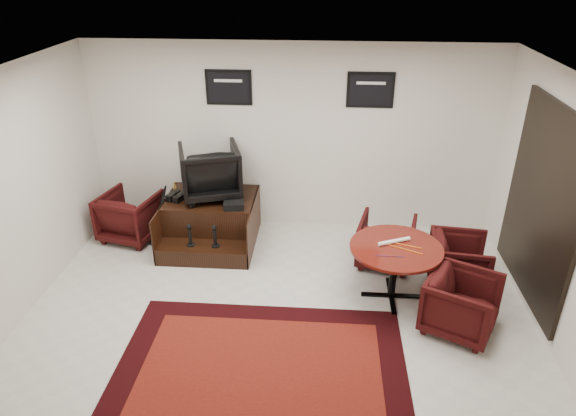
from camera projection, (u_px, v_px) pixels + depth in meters
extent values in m
plane|color=beige|center=(277.00, 323.00, 5.98)|extent=(6.00, 6.00, 0.00)
cube|color=silver|center=(292.00, 139.00, 7.57)|extent=(6.00, 0.02, 2.80)
cube|color=silver|center=(236.00, 408.00, 3.12)|extent=(6.00, 0.02, 2.80)
cube|color=silver|center=(0.00, 208.00, 5.55)|extent=(0.02, 5.00, 2.80)
cube|color=silver|center=(573.00, 228.00, 5.15)|extent=(0.02, 5.00, 2.80)
cube|color=white|center=(274.00, 83.00, 4.72)|extent=(6.00, 5.00, 0.02)
cube|color=black|center=(542.00, 206.00, 5.82)|extent=(0.05, 1.90, 2.30)
cube|color=black|center=(541.00, 205.00, 5.82)|extent=(0.02, 1.72, 2.12)
cube|color=black|center=(541.00, 206.00, 5.82)|extent=(0.03, 0.05, 2.12)
cube|color=black|center=(229.00, 87.00, 7.28)|extent=(0.66, 0.03, 0.50)
cube|color=black|center=(228.00, 88.00, 7.26)|extent=(0.58, 0.01, 0.42)
cube|color=silver|center=(228.00, 81.00, 7.21)|extent=(0.40, 0.00, 0.04)
cube|color=black|center=(370.00, 90.00, 7.15)|extent=(0.66, 0.03, 0.50)
cube|color=black|center=(371.00, 90.00, 7.13)|extent=(0.58, 0.01, 0.42)
cube|color=silver|center=(371.00, 83.00, 7.08)|extent=(0.40, 0.00, 0.04)
cube|color=black|center=(260.00, 375.00, 5.25)|extent=(3.02, 2.26, 0.01)
cube|color=#56140C|center=(260.00, 374.00, 5.25)|extent=(2.48, 1.73, 0.01)
cube|color=black|center=(213.00, 217.00, 7.64)|extent=(1.30, 0.96, 0.67)
cube|color=black|center=(204.00, 253.00, 7.13)|extent=(1.30, 0.38, 0.24)
cube|color=black|center=(167.00, 222.00, 7.51)|extent=(0.02, 1.34, 0.67)
cube|color=black|center=(254.00, 225.00, 7.42)|extent=(0.02, 1.34, 0.67)
cylinder|color=black|center=(191.00, 245.00, 7.09)|extent=(0.11, 0.11, 0.02)
cylinder|color=black|center=(190.00, 237.00, 7.03)|extent=(0.04, 0.04, 0.24)
sphere|color=black|center=(189.00, 227.00, 6.96)|extent=(0.07, 0.07, 0.07)
cylinder|color=black|center=(216.00, 246.00, 7.06)|extent=(0.11, 0.11, 0.02)
cylinder|color=black|center=(215.00, 237.00, 7.01)|extent=(0.04, 0.04, 0.24)
sphere|color=black|center=(214.00, 228.00, 6.94)|extent=(0.07, 0.07, 0.07)
imported|color=black|center=(210.00, 169.00, 7.34)|extent=(1.01, 0.98, 0.84)
cube|color=black|center=(173.00, 196.00, 7.40)|extent=(0.17, 0.27, 0.09)
cube|color=black|center=(180.00, 197.00, 7.36)|extent=(0.17, 0.27, 0.09)
cube|color=black|center=(234.00, 205.00, 7.12)|extent=(0.31, 0.24, 0.10)
imported|color=black|center=(130.00, 214.00, 7.61)|extent=(0.91, 0.88, 0.79)
cylinder|color=#3E0D08|center=(396.00, 248.00, 6.13)|extent=(1.11, 1.11, 0.03)
cylinder|color=black|center=(394.00, 272.00, 6.28)|extent=(0.09, 0.09, 0.66)
cube|color=black|center=(391.00, 295.00, 6.44)|extent=(0.74, 0.06, 0.03)
cube|color=black|center=(391.00, 295.00, 6.44)|extent=(0.06, 0.74, 0.03)
imported|color=black|center=(386.00, 239.00, 6.98)|extent=(0.86, 0.82, 0.74)
imported|color=black|center=(459.00, 259.00, 6.54)|extent=(0.75, 0.79, 0.73)
imported|color=black|center=(462.00, 302.00, 5.72)|extent=(0.96, 0.98, 0.76)
cylinder|color=white|center=(394.00, 241.00, 6.18)|extent=(0.40, 0.22, 0.05)
cylinder|color=orange|center=(404.00, 249.00, 6.06)|extent=(0.41, 0.21, 0.01)
cylinder|color=orange|center=(403.00, 245.00, 6.15)|extent=(0.43, 0.16, 0.01)
cylinder|color=#4C1933|center=(380.00, 256.00, 5.93)|extent=(0.10, 0.01, 0.01)
cylinder|color=#4C1933|center=(385.00, 256.00, 5.92)|extent=(0.10, 0.01, 0.01)
cylinder|color=#4C1933|center=(390.00, 256.00, 5.92)|extent=(0.10, 0.01, 0.01)
cylinder|color=#4C1933|center=(395.00, 256.00, 5.92)|extent=(0.10, 0.01, 0.01)
cylinder|color=#4C1933|center=(401.00, 257.00, 5.91)|extent=(0.10, 0.01, 0.01)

